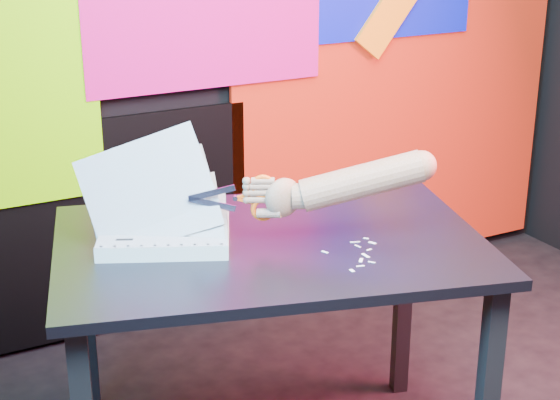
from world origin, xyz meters
TOP-DOWN VIEW (x-y plane):
  - room at (0.00, 0.00)m, footprint 3.01×3.01m
  - backdrop at (0.06, 1.46)m, footprint 2.88×0.05m
  - work_table at (-0.51, 0.43)m, footprint 1.34×1.07m
  - printout_stack at (-0.77, 0.55)m, footprint 0.42×0.38m
  - scissors at (-0.55, 0.43)m, footprint 0.21×0.11m
  - hand_forearm at (-0.33, 0.32)m, footprint 0.46×0.26m
  - paper_clippings at (-0.34, 0.24)m, footprint 0.16×0.18m

SIDE VIEW (x-z plane):
  - work_table at x=-0.51m, z-range 0.28..1.03m
  - paper_clippings at x=-0.34m, z-range 0.75..0.75m
  - printout_stack at x=-0.77m, z-range 0.61..0.95m
  - scissors at x=-0.55m, z-range 0.81..0.95m
  - hand_forearm at x=-0.33m, z-range 0.83..1.01m
  - backdrop at x=0.06m, z-range -0.08..2.00m
  - room at x=0.00m, z-range 0.00..2.71m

